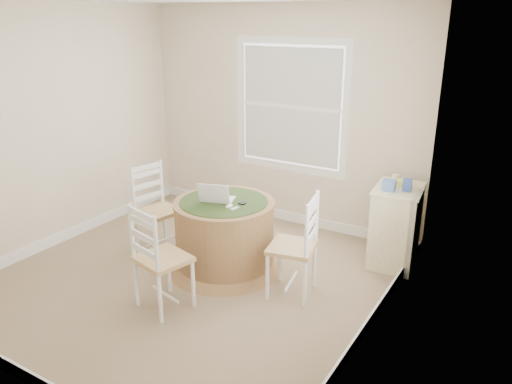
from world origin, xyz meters
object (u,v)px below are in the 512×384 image
Objects in this scene: round_table at (225,232)px; corner_chest at (395,226)px; chair_near at (163,258)px; chair_right at (292,247)px; chair_left at (159,211)px; laptop at (217,198)px.

round_table is 1.43× the size of corner_chest.
chair_near is 1.00× the size of chair_right.
chair_left is 1.00× the size of chair_near.
round_table is 0.83m from chair_right.
laptop reaches higher than round_table.
corner_chest is at bearing 138.57° from chair_right.
chair_right is at bearing 156.44° from laptop.
corner_chest is at bearing -52.67° from chair_left.
laptop is at bearing -73.89° from chair_left.
chair_left is at bearing -14.30° from laptop.
round_table is 3.10× the size of laptop.
corner_chest is (1.48, 1.87, -0.06)m from chair_near.
chair_near is 2.48× the size of laptop.
chair_right is 2.48× the size of laptop.
laptop reaches higher than corner_chest.
chair_near is 0.91m from laptop.
chair_right is (0.85, 0.78, 0.00)m from chair_near.
chair_right is at bearing -78.95° from chair_left.
chair_right reaches higher than round_table.
round_table is at bearing -72.88° from chair_left.
round_table is 0.82m from chair_left.
chair_left is 2.49m from corner_chest.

